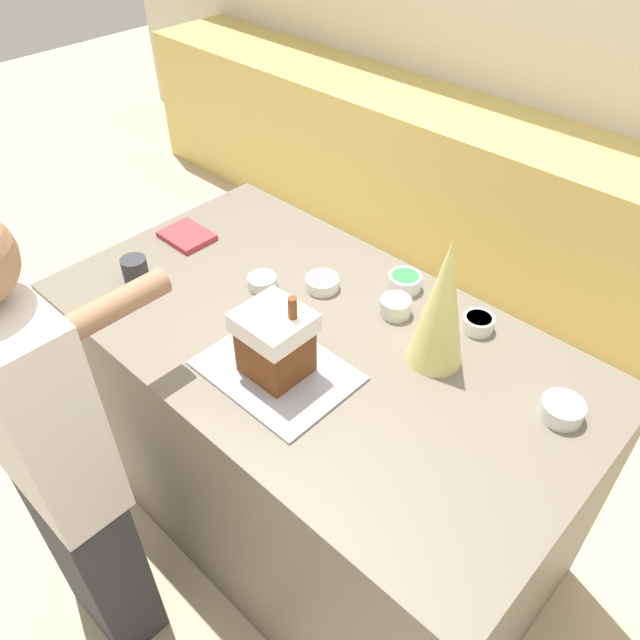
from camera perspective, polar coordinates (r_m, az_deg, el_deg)
ground_plane at (r=2.58m, az=-0.27°, el=-17.20°), size 12.00×12.00×0.00m
back_cabinet_block at (r=3.42m, az=21.26°, el=7.27°), size 6.00×0.60×0.90m
kitchen_island at (r=2.19m, az=-0.30°, el=-10.54°), size 1.67×0.93×0.96m
baking_tray at (r=1.73m, az=-3.97°, el=-4.63°), size 0.41×0.31×0.01m
gingerbread_house at (r=1.65m, az=-4.13°, el=-1.98°), size 0.18×0.17×0.26m
decorative_tree at (r=1.66m, az=11.14°, el=1.49°), size 0.16×0.16×0.40m
candy_bowl_center_rear at (r=1.90m, az=6.92°, el=1.31°), size 0.09×0.09×0.05m
candy_bowl_far_left at (r=1.71m, az=21.27°, el=-7.61°), size 0.11×0.11×0.05m
candy_bowl_far_right at (r=1.99m, az=0.19°, el=3.45°), size 0.11×0.11×0.04m
candy_bowl_front_corner at (r=2.01m, az=7.76°, el=3.55°), size 0.11×0.11×0.05m
candy_bowl_near_tray_right at (r=1.90m, az=14.26°, el=-0.23°), size 0.09×0.09×0.05m
candy_bowl_beside_tree at (r=2.01m, az=-5.32°, el=3.54°), size 0.09×0.09×0.04m
cookbook at (r=2.29m, az=-12.08°, el=7.54°), size 0.18×0.14×0.02m
mug at (r=2.09m, az=-16.52°, el=4.32°), size 0.08×0.08×0.09m
person at (r=1.82m, az=-22.82°, el=-12.25°), size 0.42×0.52×1.59m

